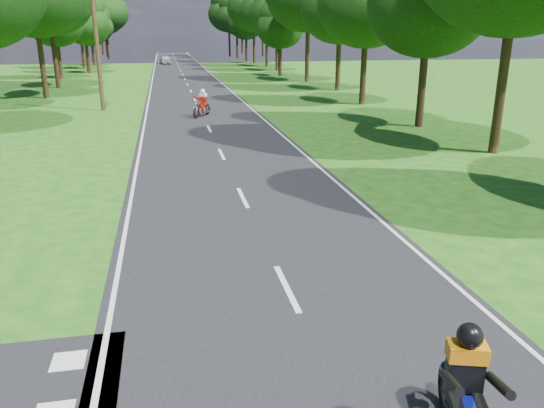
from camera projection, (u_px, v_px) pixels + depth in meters
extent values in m
plane|color=#154F12|center=(314.00, 345.00, 8.50)|extent=(160.00, 160.00, 0.00)
cube|color=black|center=(185.00, 79.00, 55.09)|extent=(7.00, 140.00, 0.02)
cube|color=silver|center=(287.00, 288.00, 10.36)|extent=(0.12, 2.00, 0.01)
cube|color=silver|center=(243.00, 198.00, 15.95)|extent=(0.12, 2.00, 0.01)
cube|color=silver|center=(222.00, 154.00, 21.54)|extent=(0.12, 2.00, 0.01)
cube|color=silver|center=(209.00, 129.00, 27.13)|extent=(0.12, 2.00, 0.01)
cube|color=silver|center=(201.00, 112.00, 32.72)|extent=(0.12, 2.00, 0.01)
cube|color=silver|center=(195.00, 100.00, 38.32)|extent=(0.12, 2.00, 0.01)
cube|color=silver|center=(191.00, 91.00, 43.91)|extent=(0.12, 2.00, 0.01)
cube|color=silver|center=(187.00, 84.00, 49.50)|extent=(0.12, 2.00, 0.01)
cube|color=silver|center=(185.00, 79.00, 55.09)|extent=(0.12, 2.00, 0.01)
cube|color=silver|center=(183.00, 74.00, 60.68)|extent=(0.12, 2.00, 0.01)
cube|color=silver|center=(181.00, 71.00, 66.27)|extent=(0.12, 2.00, 0.01)
cube|color=silver|center=(179.00, 68.00, 71.86)|extent=(0.12, 2.00, 0.01)
cube|color=silver|center=(178.00, 65.00, 77.45)|extent=(0.12, 2.00, 0.01)
cube|color=silver|center=(177.00, 63.00, 83.05)|extent=(0.12, 2.00, 0.01)
cube|color=silver|center=(176.00, 61.00, 88.64)|extent=(0.12, 2.00, 0.01)
cube|color=silver|center=(175.00, 59.00, 94.23)|extent=(0.12, 2.00, 0.01)
cube|color=silver|center=(174.00, 57.00, 99.82)|extent=(0.12, 2.00, 0.01)
cube|color=silver|center=(173.00, 56.00, 105.41)|extent=(0.12, 2.00, 0.01)
cube|color=silver|center=(173.00, 54.00, 111.00)|extent=(0.12, 2.00, 0.01)
cube|color=silver|center=(172.00, 53.00, 116.59)|extent=(0.12, 2.00, 0.01)
cube|color=silver|center=(152.00, 79.00, 54.48)|extent=(0.10, 140.00, 0.01)
cube|color=silver|center=(216.00, 78.00, 55.70)|extent=(0.10, 140.00, 0.01)
cube|color=silver|center=(69.00, 361.00, 8.07)|extent=(0.50, 0.50, 0.01)
cylinder|color=black|center=(43.00, 68.00, 38.99)|extent=(0.40, 0.40, 4.32)
cylinder|color=black|center=(56.00, 62.00, 45.89)|extent=(0.40, 0.40, 4.40)
cylinder|color=black|center=(60.00, 63.00, 54.85)|extent=(0.40, 0.40, 3.20)
ellipsoid|color=black|center=(55.00, 23.00, 53.62)|extent=(5.60, 5.60, 4.76)
ellipsoid|color=black|center=(53.00, 7.00, 53.13)|extent=(4.80, 4.80, 4.08)
cylinder|color=black|center=(88.00, 59.00, 62.06)|extent=(0.40, 0.40, 3.22)
ellipsoid|color=black|center=(84.00, 23.00, 60.83)|extent=(5.64, 5.64, 4.79)
ellipsoid|color=black|center=(83.00, 9.00, 60.34)|extent=(4.83, 4.83, 4.11)
cylinder|color=black|center=(83.00, 55.00, 68.95)|extent=(0.40, 0.40, 3.61)
ellipsoid|color=black|center=(79.00, 19.00, 67.56)|extent=(6.31, 6.31, 5.37)
ellipsoid|color=black|center=(78.00, 4.00, 67.01)|extent=(5.41, 5.41, 4.60)
cylinder|color=black|center=(93.00, 56.00, 76.45)|extent=(0.40, 0.40, 2.67)
ellipsoid|color=black|center=(91.00, 32.00, 75.43)|extent=(4.67, 4.67, 3.97)
ellipsoid|color=black|center=(90.00, 22.00, 75.02)|extent=(4.00, 4.00, 3.40)
ellipsoid|color=black|center=(89.00, 13.00, 74.62)|extent=(3.00, 3.00, 2.55)
cylinder|color=black|center=(98.00, 52.00, 84.88)|extent=(0.40, 0.40, 3.09)
ellipsoid|color=black|center=(96.00, 27.00, 83.69)|extent=(5.40, 5.40, 4.59)
ellipsoid|color=black|center=(95.00, 17.00, 83.22)|extent=(4.63, 4.63, 3.93)
ellipsoid|color=black|center=(94.00, 7.00, 82.76)|extent=(3.47, 3.47, 2.95)
cylinder|color=black|center=(108.00, 46.00, 90.91)|extent=(0.40, 0.40, 4.48)
ellipsoid|color=black|center=(105.00, 12.00, 89.19)|extent=(7.84, 7.84, 6.66)
cylinder|color=black|center=(107.00, 46.00, 99.14)|extent=(0.40, 0.40, 4.09)
ellipsoid|color=black|center=(104.00, 17.00, 97.57)|extent=(7.16, 7.16, 6.09)
ellipsoid|color=black|center=(103.00, 6.00, 96.94)|extent=(6.14, 6.14, 5.22)
cylinder|color=black|center=(500.00, 97.00, 21.21)|extent=(0.40, 0.40, 4.56)
cylinder|color=black|center=(421.00, 93.00, 27.40)|extent=(0.40, 0.40, 3.49)
ellipsoid|color=black|center=(429.00, 4.00, 26.06)|extent=(6.12, 6.12, 5.20)
cylinder|color=black|center=(363.00, 77.00, 35.68)|extent=(0.40, 0.40, 3.69)
ellipsoid|color=black|center=(367.00, 5.00, 34.26)|extent=(6.46, 6.46, 5.49)
cylinder|color=black|center=(338.00, 68.00, 44.11)|extent=(0.40, 0.40, 3.74)
ellipsoid|color=black|center=(340.00, 9.00, 42.68)|extent=(6.55, 6.55, 5.57)
cylinder|color=black|center=(307.00, 57.00, 51.63)|extent=(0.40, 0.40, 4.64)
cylinder|color=black|center=(280.00, 62.00, 58.39)|extent=(0.40, 0.40, 2.91)
ellipsoid|color=black|center=(280.00, 28.00, 57.27)|extent=(5.09, 5.09, 4.33)
ellipsoid|color=black|center=(280.00, 14.00, 56.83)|extent=(4.36, 4.36, 3.71)
ellipsoid|color=black|center=(280.00, 0.00, 56.39)|extent=(3.27, 3.27, 2.78)
cylinder|color=black|center=(277.00, 55.00, 65.43)|extent=(0.40, 0.40, 3.88)
ellipsoid|color=black|center=(277.00, 14.00, 63.95)|extent=(6.78, 6.78, 5.77)
cylinder|color=black|center=(267.00, 51.00, 73.34)|extent=(0.40, 0.40, 4.18)
ellipsoid|color=black|center=(267.00, 12.00, 71.74)|extent=(7.31, 7.31, 6.21)
cylinder|color=black|center=(254.00, 48.00, 81.57)|extent=(0.40, 0.40, 4.63)
ellipsoid|color=black|center=(254.00, 8.00, 79.79)|extent=(8.11, 8.11, 6.89)
cylinder|color=black|center=(246.00, 50.00, 88.53)|extent=(0.40, 0.40, 3.36)
ellipsoid|color=black|center=(246.00, 24.00, 87.24)|extent=(5.88, 5.88, 5.00)
ellipsoid|color=black|center=(246.00, 13.00, 86.73)|extent=(5.04, 5.04, 4.29)
ellipsoid|color=black|center=(246.00, 3.00, 86.22)|extent=(3.78, 3.78, 3.21)
cylinder|color=black|center=(237.00, 47.00, 95.05)|extent=(0.40, 0.40, 4.09)
ellipsoid|color=black|center=(237.00, 17.00, 93.49)|extent=(7.15, 7.15, 6.08)
ellipsoid|color=black|center=(236.00, 5.00, 92.86)|extent=(6.13, 6.13, 5.21)
cylinder|color=black|center=(230.00, 44.00, 102.14)|extent=(0.40, 0.40, 4.48)
ellipsoid|color=black|center=(229.00, 14.00, 100.42)|extent=(7.84, 7.84, 6.66)
ellipsoid|color=black|center=(229.00, 2.00, 99.74)|extent=(6.72, 6.72, 5.71)
cylinder|color=black|center=(103.00, 45.00, 107.81)|extent=(0.40, 0.40, 3.84)
ellipsoid|color=black|center=(100.00, 21.00, 106.34)|extent=(6.72, 6.72, 5.71)
ellipsoid|color=black|center=(99.00, 11.00, 105.75)|extent=(5.76, 5.76, 4.90)
ellipsoid|color=black|center=(98.00, 1.00, 105.17)|extent=(4.32, 4.32, 3.67)
cylinder|color=black|center=(242.00, 44.00, 115.01)|extent=(0.40, 0.40, 4.16)
ellipsoid|color=black|center=(242.00, 19.00, 113.41)|extent=(7.28, 7.28, 6.19)
ellipsoid|color=black|center=(242.00, 9.00, 112.78)|extent=(6.24, 6.24, 5.30)
cylinder|color=black|center=(82.00, 49.00, 93.51)|extent=(0.40, 0.40, 3.52)
ellipsoid|color=black|center=(79.00, 23.00, 92.16)|extent=(6.16, 6.16, 5.24)
ellipsoid|color=black|center=(78.00, 12.00, 91.63)|extent=(5.28, 5.28, 4.49)
ellipsoid|color=black|center=(77.00, 2.00, 91.09)|extent=(3.96, 3.96, 3.37)
cylinder|color=black|center=(263.00, 44.00, 102.28)|extent=(0.40, 0.40, 4.48)
ellipsoid|color=black|center=(263.00, 14.00, 100.56)|extent=(7.84, 7.84, 6.66)
ellipsoid|color=black|center=(263.00, 2.00, 99.88)|extent=(6.72, 6.72, 5.71)
cylinder|color=#382616|center=(97.00, 45.00, 32.24)|extent=(0.26, 0.26, 8.00)
imported|color=silver|center=(165.00, 60.00, 79.53)|extent=(1.89, 3.88, 1.28)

